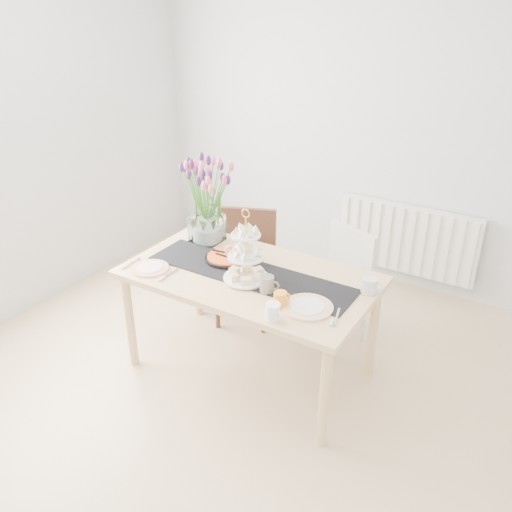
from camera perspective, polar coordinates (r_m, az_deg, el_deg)
The scene contains 16 objects.
room_shell at distance 2.85m, azimuth -5.51°, elevation 3.67°, with size 4.50×4.50×4.50m.
radiator at distance 4.83m, azimuth 15.60°, elevation 1.70°, with size 1.20×0.08×0.60m, color white.
dining_table at distance 3.51m, azimuth -0.69°, elevation -3.00°, with size 1.60×0.90×0.75m.
chair_brown at distance 4.23m, azimuth -1.01°, elevation -0.10°, with size 0.56×0.56×0.87m.
chair_white at distance 3.99m, azimuth 8.75°, elevation -2.24°, with size 0.55×0.55×0.86m.
table_runner at distance 3.47m, azimuth -0.69°, elevation -1.85°, with size 1.40×0.35×0.01m, color black.
tulip_vase at distance 3.78m, azimuth -5.37°, elevation 7.09°, with size 0.72×0.72×0.62m.
cake_stand at distance 3.35m, azimuth -1.05°, elevation -0.69°, with size 0.29×0.29×0.42m.
teapot at distance 3.59m, azimuth -1.35°, elevation 0.46°, with size 0.24×0.19×0.16m, color silver, non-canonical shape.
cream_jug at distance 3.31m, azimuth 11.82°, elevation -3.06°, with size 0.10×0.10×0.10m, color silver.
tart_tin at distance 3.64m, azimuth -3.06°, elevation -0.22°, with size 0.30×0.30×0.04m.
mug_grey at distance 3.25m, azimuth 1.15°, elevation -2.99°, with size 0.09×0.09×0.10m, color slate.
mug_white at distance 2.99m, azimuth 1.80°, elevation -5.89°, with size 0.08×0.08×0.10m, color white.
mug_orange at distance 3.11m, azimuth 2.57°, elevation -4.59°, with size 0.08×0.08×0.09m, color orange.
plate_left at distance 3.59m, azimuth -11.10°, elevation -1.28°, with size 0.25×0.25×0.01m, color white.
plate_right at distance 3.12m, azimuth 5.44°, elevation -5.39°, with size 0.30×0.30×0.02m, color white.
Camera 1 is at (1.60, -2.09, 2.41)m, focal length 38.00 mm.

